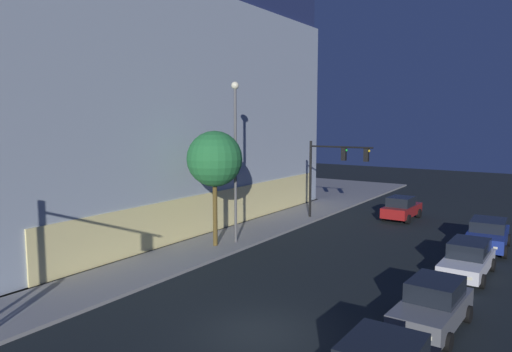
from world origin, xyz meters
The scene contains 9 objects.
ground_plane centered at (0.00, 0.00, 0.00)m, with size 120.00×120.00×0.00m, color black.
modern_building centered at (10.93, 21.89, 8.74)m, with size 29.24×23.44×17.62m.
traffic_light_far_corner centered at (18.16, 5.44, 4.18)m, with size 0.46×4.71×5.62m.
street_lamp_sidewalk centered at (9.08, 7.52, 5.86)m, with size 0.44×0.44×9.28m.
sidewalk_tree centered at (7.79, 8.02, 5.09)m, with size 3.13×3.13×6.53m.
car_grey centered at (3.72, -4.87, 0.84)m, with size 4.42×2.18×1.70m.
car_white centered at (10.56, -4.85, 0.82)m, with size 4.64×2.06×1.61m.
car_blue centered at (16.12, -4.95, 0.87)m, with size 4.76×2.35×1.66m.
car_red centered at (21.47, 1.50, 0.86)m, with size 4.26×2.09×1.72m.
Camera 1 is at (-12.88, -8.50, 7.23)m, focal length 33.19 mm.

